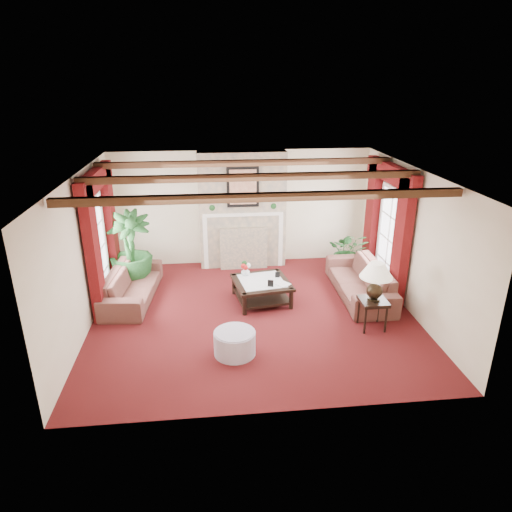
{
  "coord_description": "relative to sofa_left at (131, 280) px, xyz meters",
  "views": [
    {
      "loc": [
        -0.79,
        -7.66,
        4.21
      ],
      "look_at": [
        0.09,
        0.4,
        1.04
      ],
      "focal_mm": 32.0,
      "sensor_mm": 36.0,
      "label": 1
    }
  ],
  "objects": [
    {
      "name": "side_table",
      "position": [
        4.44,
        -1.65,
        -0.14
      ],
      "size": [
        0.54,
        0.54,
        0.56
      ],
      "primitive_type": null,
      "rotation": [
        0.0,
        0.0,
        0.16
      ],
      "color": "black",
      "rests_on": "ground"
    },
    {
      "name": "ceiling_beams",
      "position": [
        2.38,
        -0.94,
        2.22
      ],
      "size": [
        6.0,
        3.0,
        0.12
      ],
      "primitive_type": null,
      "color": "#332010",
      "rests_on": "ceiling"
    },
    {
      "name": "curtains_right",
      "position": [
        5.24,
        0.06,
        2.13
      ],
      "size": [
        0.2,
        2.4,
        2.55
      ],
      "primitive_type": null,
      "color": "#480909",
      "rests_on": "ground"
    },
    {
      "name": "sofa_right",
      "position": [
        4.65,
        -0.33,
        0.03
      ],
      "size": [
        2.32,
        0.76,
        0.9
      ],
      "primitive_type": "imported",
      "rotation": [
        0.0,
        0.0,
        -1.59
      ],
      "color": "#3D1021",
      "rests_on": "ground"
    },
    {
      "name": "floor",
      "position": [
        2.38,
        -0.94,
        -0.42
      ],
      "size": [
        6.0,
        6.0,
        0.0
      ],
      "primitive_type": "plane",
      "color": "#3E0C0B",
      "rests_on": "ground"
    },
    {
      "name": "photo_frame_a",
      "position": [
        2.74,
        -0.68,
        0.09
      ],
      "size": [
        0.11,
        0.05,
        0.15
      ],
      "primitive_type": null,
      "rotation": [
        0.0,
        0.0,
        -0.3
      ],
      "color": "black",
      "rests_on": "coffee_table"
    },
    {
      "name": "small_plant",
      "position": [
        4.77,
        0.91,
        -0.04
      ],
      "size": [
        1.44,
        1.49,
        0.77
      ],
      "primitive_type": "imported",
      "rotation": [
        0.0,
        0.0,
        -0.3
      ],
      "color": "black",
      "rests_on": "ground"
    },
    {
      "name": "flower_vase",
      "position": [
        2.3,
        -0.07,
        0.11
      ],
      "size": [
        0.25,
        0.25,
        0.18
      ],
      "primitive_type": "imported",
      "rotation": [
        0.0,
        0.0,
        -0.2
      ],
      "color": "silver",
      "rests_on": "coffee_table"
    },
    {
      "name": "sofa_left",
      "position": [
        0.0,
        0.0,
        0.0
      ],
      "size": [
        2.27,
        1.04,
        0.84
      ],
      "primitive_type": "imported",
      "rotation": [
        0.0,
        0.0,
        1.47
      ],
      "color": "#3D1021",
      "rests_on": "ground"
    },
    {
      "name": "right_wall",
      "position": [
        5.38,
        -0.94,
        0.93
      ],
      "size": [
        0.02,
        5.5,
        2.7
      ],
      "primitive_type": "cube",
      "color": "beige",
      "rests_on": "ground"
    },
    {
      "name": "coffee_table",
      "position": [
        2.6,
        -0.39,
        -0.2
      ],
      "size": [
        1.22,
        1.22,
        0.44
      ],
      "primitive_type": null,
      "rotation": [
        0.0,
        0.0,
        0.15
      ],
      "color": "black",
      "rests_on": "ground"
    },
    {
      "name": "french_door_left",
      "position": [
        -0.59,
        0.06,
        1.71
      ],
      "size": [
        0.1,
        1.1,
        2.16
      ],
      "primitive_type": null,
      "color": "white",
      "rests_on": "ground"
    },
    {
      "name": "ceiling",
      "position": [
        2.38,
        -0.94,
        2.28
      ],
      "size": [
        6.0,
        6.0,
        0.0
      ],
      "primitive_type": "plane",
      "rotation": [
        3.14,
        0.0,
        0.0
      ],
      "color": "white",
      "rests_on": "floor"
    },
    {
      "name": "curtains_left",
      "position": [
        -0.48,
        0.06,
        2.13
      ],
      "size": [
        0.2,
        2.4,
        2.55
      ],
      "primitive_type": null,
      "color": "#480909",
      "rests_on": "ground"
    },
    {
      "name": "photo_frame_b",
      "position": [
        2.94,
        -0.26,
        0.08
      ],
      "size": [
        0.1,
        0.03,
        0.12
      ],
      "primitive_type": null,
      "rotation": [
        0.0,
        0.0,
        -0.11
      ],
      "color": "black",
      "rests_on": "coffee_table"
    },
    {
      "name": "book",
      "position": [
        2.88,
        -0.64,
        0.18
      ],
      "size": [
        0.26,
        0.25,
        0.32
      ],
      "primitive_type": "imported",
      "rotation": [
        0.0,
        0.0,
        0.64
      ],
      "color": "black",
      "rests_on": "coffee_table"
    },
    {
      "name": "fireplace",
      "position": [
        2.38,
        1.61,
        2.28
      ],
      "size": [
        2.0,
        0.52,
        2.7
      ],
      "primitive_type": null,
      "color": "tan",
      "rests_on": "ground"
    },
    {
      "name": "back_wall",
      "position": [
        2.38,
        1.81,
        0.93
      ],
      "size": [
        6.0,
        0.02,
        2.7
      ],
      "primitive_type": "cube",
      "color": "beige",
      "rests_on": "ground"
    },
    {
      "name": "potted_palm",
      "position": [
        -0.09,
        0.7,
        0.04
      ],
      "size": [
        1.36,
        1.88,
        0.91
      ],
      "primitive_type": "imported",
      "rotation": [
        0.0,
        0.0,
        0.14
      ],
      "color": "black",
      "rests_on": "ground"
    },
    {
      "name": "table_lamp",
      "position": [
        4.44,
        -1.65,
        0.5
      ],
      "size": [
        0.57,
        0.57,
        0.73
      ],
      "primitive_type": null,
      "color": "black",
      "rests_on": "side_table"
    },
    {
      "name": "left_wall",
      "position": [
        -0.62,
        -0.94,
        0.93
      ],
      "size": [
        0.02,
        5.5,
        2.7
      ],
      "primitive_type": "cube",
      "color": "beige",
      "rests_on": "ground"
    },
    {
      "name": "french_door_right",
      "position": [
        5.35,
        0.06,
        1.71
      ],
      "size": [
        0.1,
        1.1,
        2.16
      ],
      "primitive_type": null,
      "color": "white",
      "rests_on": "ground"
    },
    {
      "name": "ottoman",
      "position": [
        1.94,
        -2.22,
        -0.22
      ],
      "size": [
        0.68,
        0.68,
        0.4
      ],
      "primitive_type": "cylinder",
      "color": "#B0A7BE",
      "rests_on": "ground"
    }
  ]
}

